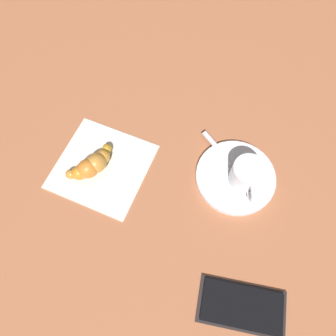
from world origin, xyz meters
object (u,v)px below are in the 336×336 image
object	(u,v)px
teaspoon	(236,169)
espresso_cup	(247,175)
cell_phone	(242,307)
croissant	(92,165)
sugar_packet	(250,169)
saucer	(235,177)
napkin	(102,166)

from	to	relation	value
teaspoon	espresso_cup	bearing A→B (deg)	-39.66
espresso_cup	cell_phone	xyz separation A→B (m)	(0.04, -0.21, -0.03)
espresso_cup	cell_phone	bearing A→B (deg)	-79.57
croissant	cell_phone	xyz separation A→B (m)	(0.31, -0.15, -0.02)
espresso_cup	croissant	xyz separation A→B (m)	(-0.27, -0.06, -0.02)
teaspoon	sugar_packet	bearing A→B (deg)	15.53
espresso_cup	cell_phone	size ratio (longest dim) A/B	0.54
saucer	teaspoon	world-z (taller)	teaspoon
sugar_packet	croissant	size ratio (longest dim) A/B	0.65
saucer	teaspoon	bearing A→B (deg)	107.66
napkin	croissant	world-z (taller)	croissant
teaspoon	sugar_packet	xyz separation A→B (m)	(0.03, 0.01, 0.00)
cell_phone	napkin	bearing A→B (deg)	151.50
espresso_cup	napkin	xyz separation A→B (m)	(-0.26, -0.05, -0.03)
saucer	cell_phone	size ratio (longest dim) A/B	1.02
espresso_cup	sugar_packet	xyz separation A→B (m)	(0.01, 0.02, -0.02)
croissant	cell_phone	size ratio (longest dim) A/B	0.62
teaspoon	cell_phone	size ratio (longest dim) A/B	0.85
napkin	croissant	bearing A→B (deg)	-140.32
teaspoon	cell_phone	world-z (taller)	teaspoon
napkin	espresso_cup	bearing A→B (deg)	9.82
sugar_packet	croissant	world-z (taller)	croissant
espresso_cup	teaspoon	bearing A→B (deg)	140.34
espresso_cup	teaspoon	distance (m)	0.03
teaspoon	cell_phone	distance (m)	0.23
saucer	napkin	size ratio (longest dim) A/B	0.88
teaspoon	croissant	world-z (taller)	croissant
saucer	croissant	world-z (taller)	croissant
napkin	cell_phone	distance (m)	0.34
sugar_packet	cell_phone	size ratio (longest dim) A/B	0.40
croissant	sugar_packet	bearing A→B (deg)	15.75
teaspoon	napkin	distance (m)	0.25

